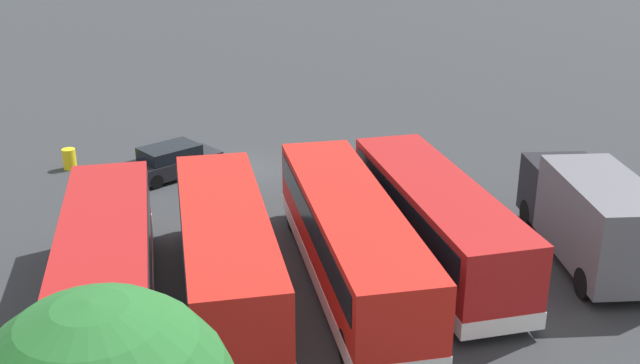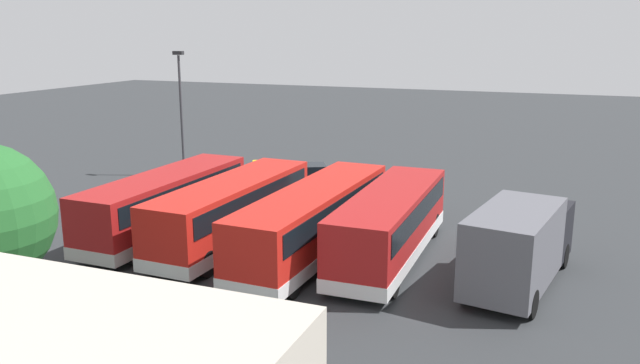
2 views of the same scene
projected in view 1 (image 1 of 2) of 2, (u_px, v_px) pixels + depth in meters
ground_plane at (241, 169)px, 34.59m from camera, size 140.00×140.00×0.00m
bus_single_deck_near_end at (435, 220)px, 25.42m from camera, size 2.70×10.50×2.95m
bus_single_deck_second at (350, 238)px, 24.10m from camera, size 3.00×11.89×2.95m
bus_single_deck_third at (226, 250)px, 23.27m from camera, size 2.94×10.74×2.95m
bus_single_deck_fourth at (107, 263)px, 22.47m from camera, size 2.80×10.52×2.95m
box_truck_blue at (591, 214)px, 25.66m from camera, size 3.71×7.81×3.20m
car_hatchback_silver at (173, 161)px, 33.57m from camera, size 4.46×3.56×1.43m
waste_bin_yellow at (69, 159)px, 34.51m from camera, size 0.60×0.60×0.95m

